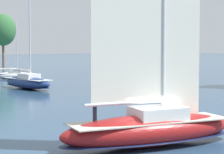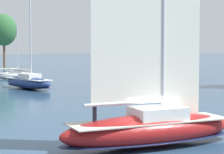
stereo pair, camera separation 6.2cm
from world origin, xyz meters
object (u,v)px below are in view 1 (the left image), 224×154
object	(u,v)px
sailboat_moored_mid_channel	(14,75)
sailboat_main	(150,125)
tree_shore_center	(3,30)
sailboat_moored_outer_mooring	(27,82)

from	to	relation	value
sailboat_moored_mid_channel	sailboat_main	bearing A→B (deg)	-107.75
tree_shore_center	sailboat_moored_mid_channel	xyz separation A→B (m)	(-13.27, -32.37, -7.78)
tree_shore_center	sailboat_main	bearing A→B (deg)	-109.71
sailboat_main	sailboat_moored_mid_channel	world-z (taller)	sailboat_main
sailboat_main	sailboat_moored_outer_mooring	xyz separation A→B (m)	(8.79, 29.60, -0.25)
sailboat_moored_mid_channel	tree_shore_center	bearing A→B (deg)	67.71
sailboat_moored_outer_mooring	sailboat_moored_mid_channel	bearing A→B (deg)	69.77
tree_shore_center	sailboat_moored_outer_mooring	world-z (taller)	tree_shore_center
tree_shore_center	sailboat_moored_outer_mooring	bearing A→B (deg)	-111.67
sailboat_main	sailboat_moored_outer_mooring	distance (m)	30.88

